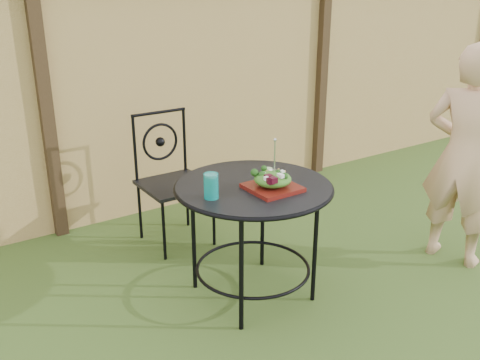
% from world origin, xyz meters
% --- Properties ---
extents(ground, '(60.00, 60.00, 0.00)m').
position_xyz_m(ground, '(0.00, 0.00, 0.00)').
color(ground, '#234315').
rests_on(ground, ground).
extents(fence, '(8.00, 0.12, 1.90)m').
position_xyz_m(fence, '(-0.00, 2.19, 0.95)').
color(fence, tan).
rests_on(fence, ground).
extents(patio_table, '(0.92, 0.92, 0.72)m').
position_xyz_m(patio_table, '(-0.56, 0.64, 0.59)').
color(patio_table, black).
rests_on(patio_table, ground).
extents(patio_chair, '(0.46, 0.46, 0.95)m').
position_xyz_m(patio_chair, '(-0.62, 1.59, 0.50)').
color(patio_chair, black).
rests_on(patio_chair, ground).
extents(diner, '(0.49, 0.62, 1.48)m').
position_xyz_m(diner, '(0.86, 0.25, 0.74)').
color(diner, tan).
rests_on(diner, ground).
extents(salad_plate, '(0.27, 0.27, 0.02)m').
position_xyz_m(salad_plate, '(-0.52, 0.51, 0.74)').
color(salad_plate, '#51120B').
rests_on(salad_plate, patio_table).
extents(salad, '(0.21, 0.21, 0.08)m').
position_xyz_m(salad, '(-0.52, 0.51, 0.79)').
color(salad, '#235614').
rests_on(salad, salad_plate).
extents(fork, '(0.01, 0.01, 0.18)m').
position_xyz_m(fork, '(-0.51, 0.51, 0.92)').
color(fork, silver).
rests_on(fork, salad).
extents(drinking_glass, '(0.08, 0.08, 0.14)m').
position_xyz_m(drinking_glass, '(-0.87, 0.60, 0.79)').
color(drinking_glass, '#0B8982').
rests_on(drinking_glass, patio_table).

